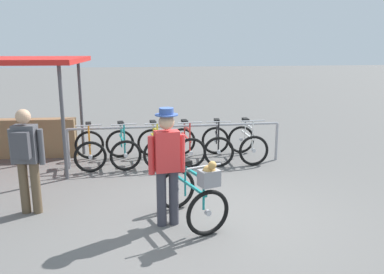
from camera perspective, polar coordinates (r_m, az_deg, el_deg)
ground_plane at (r=6.16m, az=3.39°, el=-11.49°), size 80.00×80.00×0.00m
bike_rack_rail at (r=8.54m, az=-2.32°, el=0.60°), size 4.61×0.08×0.88m
racked_bike_orange at (r=8.81m, az=-14.52°, el=-1.66°), size 0.79×1.17×0.97m
racked_bike_teal at (r=8.75m, az=-9.96°, el=-1.52°), size 0.81×1.19×0.98m
racked_bike_yellow at (r=8.76m, az=-5.38°, el=-1.37°), size 0.77×1.17×0.98m
racked_bike_red at (r=8.81m, az=-0.83°, el=-1.22°), size 0.74×1.15×0.97m
racked_bike_black at (r=8.93m, az=3.63°, el=-1.05°), size 0.80×1.18×0.97m
racked_bike_white at (r=9.09m, az=7.95°, el=-0.89°), size 0.66×1.11×0.97m
featured_bicycle at (r=5.74m, az=0.40°, el=-8.07°), size 0.98×1.26×1.09m
person_with_featured_bike at (r=5.60m, az=-3.61°, el=-3.66°), size 0.53×0.32×1.72m
pedestrian_with_backpack at (r=6.47m, az=-22.78°, el=-2.44°), size 0.52×0.37×1.64m
market_stall at (r=9.37m, az=-24.30°, el=4.88°), size 3.24×2.49×2.30m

